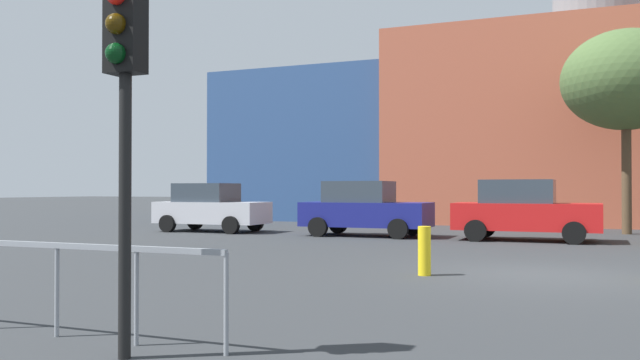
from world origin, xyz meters
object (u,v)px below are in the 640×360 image
(parked_car_0, at_px, (210,208))
(parked_car_1, at_px, (364,209))
(bare_tree_0, at_px, (626,80))
(bollard_yellow_1, at_px, (424,251))
(traffic_light_near_left, at_px, (124,79))
(parked_car_2, at_px, (524,210))

(parked_car_0, bearing_deg, parked_car_1, -0.00)
(bare_tree_0, relative_size, bollard_yellow_1, 7.98)
(traffic_light_near_left, bearing_deg, parked_car_1, -169.51)
(parked_car_0, relative_size, traffic_light_near_left, 1.17)
(parked_car_2, relative_size, bollard_yellow_1, 4.79)
(parked_car_1, relative_size, bollard_yellow_1, 4.73)
(traffic_light_near_left, bearing_deg, parked_car_2, 172.31)
(parked_car_2, bearing_deg, bare_tree_0, 55.15)
(bare_tree_0, bearing_deg, parked_car_2, -124.85)
(bare_tree_0, bearing_deg, traffic_light_near_left, -104.03)
(parked_car_0, distance_m, bare_tree_0, 15.91)
(bollard_yellow_1, bearing_deg, parked_car_0, 138.25)
(parked_car_1, height_order, parked_car_2, parked_car_2)
(traffic_light_near_left, xyz_separation_m, bare_tree_0, (5.24, 20.95, 2.84))
(parked_car_1, distance_m, traffic_light_near_left, 16.87)
(parked_car_1, relative_size, traffic_light_near_left, 1.20)
(parked_car_1, bearing_deg, bollard_yellow_1, -65.07)
(parked_car_1, height_order, traffic_light_near_left, traffic_light_near_left)
(parked_car_2, distance_m, bollard_yellow_1, 9.46)
(traffic_light_near_left, bearing_deg, bollard_yellow_1, 169.94)
(parked_car_1, xyz_separation_m, bare_tree_0, (8.39, 4.47, 4.58))
(bollard_yellow_1, bearing_deg, parked_car_1, 114.93)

